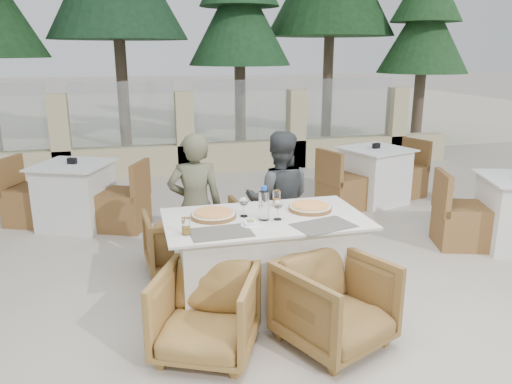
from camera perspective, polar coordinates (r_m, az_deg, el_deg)
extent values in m
plane|color=#BEB3A2|center=(4.33, -0.54, -12.42)|extent=(80.00, 80.00, 0.00)
cube|color=beige|center=(17.85, -11.37, 8.96)|extent=(30.00, 16.00, 0.01)
cone|color=#1E4824|center=(11.18, -1.90, 18.14)|extent=(2.20, 2.20, 5.00)
cone|color=#234F25|center=(12.05, 18.61, 16.00)|extent=(1.98, 1.98, 4.50)
cube|color=#56524A|center=(3.66, -4.05, -4.64)|extent=(0.46, 0.32, 0.00)
cube|color=#59534C|center=(3.83, 7.74, -3.81)|extent=(0.51, 0.40, 0.00)
cylinder|color=#CC4E1B|center=(3.99, -4.88, -2.59)|extent=(0.46, 0.46, 0.05)
cylinder|color=orange|center=(4.18, 6.19, -1.76)|extent=(0.41, 0.41, 0.05)
cylinder|color=#AAC4DF|center=(3.89, 0.91, -1.27)|extent=(0.09, 0.09, 0.28)
cylinder|color=#C78C1C|center=(3.64, -8.01, -3.88)|extent=(0.06, 0.06, 0.13)
cylinder|color=orange|center=(4.26, 2.37, -0.72)|extent=(0.09, 0.09, 0.14)
imported|color=olive|center=(4.86, -8.80, -5.56)|extent=(0.67, 0.68, 0.59)
imported|color=olive|center=(5.07, 1.52, -4.17)|extent=(0.74, 0.76, 0.63)
imported|color=olive|center=(3.56, -5.70, -13.59)|extent=(0.88, 0.89, 0.62)
imported|color=brown|center=(3.68, 9.03, -12.45)|extent=(0.91, 0.92, 0.64)
imported|color=#57573F|center=(4.59, -6.94, -1.65)|extent=(0.52, 0.36, 1.36)
imported|color=#3C4042|center=(4.79, 2.62, -0.95)|extent=(0.75, 0.65, 1.34)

